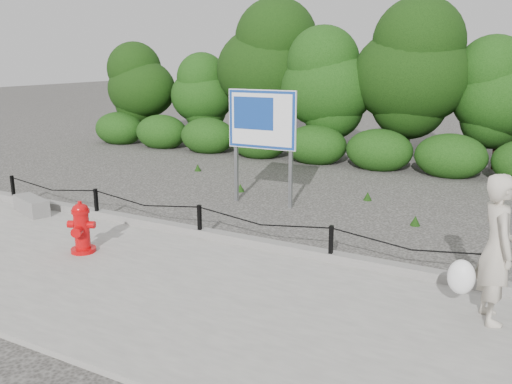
{
  "coord_description": "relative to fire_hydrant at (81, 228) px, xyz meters",
  "views": [
    {
      "loc": [
        5.33,
        -7.64,
        3.28
      ],
      "look_at": [
        1.04,
        0.2,
        1.0
      ],
      "focal_mm": 38.0,
      "sensor_mm": 36.0,
      "label": 1
    }
  ],
  "objects": [
    {
      "name": "ground",
      "position": [
        1.27,
        1.57,
        -0.5
      ],
      "size": [
        90.0,
        90.0,
        0.0
      ],
      "primitive_type": "plane",
      "color": "#2D2B28",
      "rests_on": "ground"
    },
    {
      "name": "treeline",
      "position": [
        2.19,
        10.53,
        2.15
      ],
      "size": [
        20.15,
        3.95,
        5.01
      ],
      "color": "black",
      "rests_on": "ground"
    },
    {
      "name": "advertising_sign",
      "position": [
        1.09,
        4.27,
        1.3
      ],
      "size": [
        1.59,
        0.19,
        2.55
      ],
      "rotation": [
        0.0,
        0.0,
        0.04
      ],
      "color": "slate",
      "rests_on": "ground"
    },
    {
      "name": "fire_hydrant",
      "position": [
        0.0,
        0.0,
        0.0
      ],
      "size": [
        0.54,
        0.54,
        0.87
      ],
      "rotation": [
        0.0,
        0.0,
        0.41
      ],
      "color": "#C0070A",
      "rests_on": "sidewalk"
    },
    {
      "name": "chain_barrier",
      "position": [
        1.27,
        1.57,
        -0.04
      ],
      "size": [
        10.06,
        0.06,
        0.6
      ],
      "color": "black",
      "rests_on": "sidewalk"
    },
    {
      "name": "pedestrian",
      "position": [
        6.18,
        0.68,
        0.48
      ],
      "size": [
        0.85,
        0.79,
        1.85
      ],
      "rotation": [
        0.0,
        0.0,
        1.96
      ],
      "color": "#BAB0A0",
      "rests_on": "sidewalk"
    },
    {
      "name": "curb",
      "position": [
        1.27,
        1.62,
        -0.35
      ],
      "size": [
        14.0,
        0.22,
        0.14
      ],
      "primitive_type": "cube",
      "color": "slate",
      "rests_on": "sidewalk"
    },
    {
      "name": "concrete_block",
      "position": [
        -2.64,
        1.15,
        -0.25
      ],
      "size": [
        1.1,
        0.67,
        0.33
      ],
      "primitive_type": "cube",
      "rotation": [
        0.0,
        0.0,
        -0.32
      ],
      "color": "slate",
      "rests_on": "sidewalk"
    },
    {
      "name": "sidewalk",
      "position": [
        1.27,
        -0.43,
        -0.46
      ],
      "size": [
        14.0,
        4.0,
        0.08
      ],
      "primitive_type": "cube",
      "color": "gray",
      "rests_on": "ground"
    }
  ]
}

